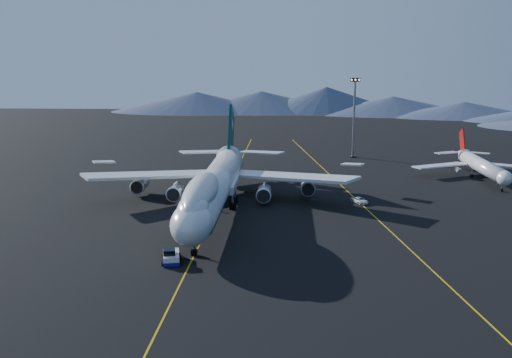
# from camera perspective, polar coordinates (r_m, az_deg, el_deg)

# --- Properties ---
(ground) EXTENTS (500.00, 500.00, 0.00)m
(ground) POSITION_cam_1_polar(r_m,az_deg,el_deg) (115.77, -4.06, -3.30)
(ground) COLOR black
(ground) RESTS_ON ground
(taxiway_line_main) EXTENTS (0.25, 220.00, 0.01)m
(taxiway_line_main) POSITION_cam_1_polar(r_m,az_deg,el_deg) (115.77, -4.06, -3.30)
(taxiway_line_main) COLOR #C6A10B
(taxiway_line_main) RESTS_ON ground
(taxiway_line_side) EXTENTS (28.08, 198.09, 0.01)m
(taxiway_line_side) POSITION_cam_1_polar(r_m,az_deg,el_deg) (125.47, 10.27, -2.28)
(taxiway_line_side) COLOR #C6A10B
(taxiway_line_side) RESTS_ON ground
(boeing_747) EXTENTS (59.62, 72.43, 19.37)m
(boeing_747) POSITION_cam_1_polar(r_m,az_deg,el_deg) (114.44, -4.10, -0.48)
(boeing_747) COLOR silver
(boeing_747) RESTS_ON ground
(pushback_tug) EXTENTS (3.66, 5.42, 2.18)m
(pushback_tug) POSITION_cam_1_polar(r_m,az_deg,el_deg) (88.24, -8.47, -7.77)
(pushback_tug) COLOR silver
(pushback_tug) RESTS_ON ground
(second_jet) EXTENTS (34.95, 39.49, 11.24)m
(second_jet) POSITION_cam_1_polar(r_m,az_deg,el_deg) (159.25, 21.54, 1.29)
(second_jet) COLOR silver
(second_jet) RESTS_ON ground
(service_van) EXTENTS (3.96, 4.97, 1.26)m
(service_van) POSITION_cam_1_polar(r_m,az_deg,el_deg) (124.31, 10.33, -2.12)
(service_van) COLOR white
(service_van) RESTS_ON ground
(floodlight_mast) EXTENTS (3.07, 2.30, 24.86)m
(floodlight_mast) POSITION_cam_1_polar(r_m,az_deg,el_deg) (182.38, 9.77, 6.08)
(floodlight_mast) COLOR black
(floodlight_mast) RESTS_ON ground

